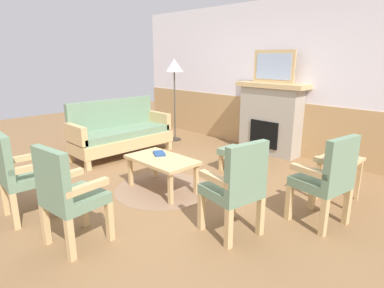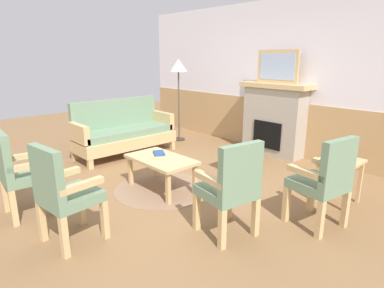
# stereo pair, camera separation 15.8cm
# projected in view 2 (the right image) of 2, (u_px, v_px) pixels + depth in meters

# --- Properties ---
(ground_plane) EXTENTS (14.00, 14.00, 0.00)m
(ground_plane) POSITION_uv_depth(u_px,v_px,m) (173.00, 187.00, 4.41)
(ground_plane) COLOR olive
(wall_back) EXTENTS (7.20, 0.14, 2.70)m
(wall_back) POSITION_uv_depth(u_px,v_px,m) (284.00, 81.00, 5.75)
(wall_back) COLOR white
(wall_back) RESTS_ON ground_plane
(fireplace) EXTENTS (1.30, 0.44, 1.28)m
(fireplace) POSITION_uv_depth(u_px,v_px,m) (274.00, 118.00, 5.77)
(fireplace) COLOR #A39989
(fireplace) RESTS_ON ground_plane
(framed_picture) EXTENTS (0.80, 0.04, 0.56)m
(framed_picture) POSITION_uv_depth(u_px,v_px,m) (277.00, 67.00, 5.53)
(framed_picture) COLOR tan
(framed_picture) RESTS_ON fireplace
(couch) EXTENTS (0.70, 1.80, 0.98)m
(couch) POSITION_uv_depth(u_px,v_px,m) (124.00, 133.00, 5.82)
(couch) COLOR tan
(couch) RESTS_ON ground_plane
(coffee_table) EXTENTS (0.96, 0.56, 0.44)m
(coffee_table) POSITION_uv_depth(u_px,v_px,m) (161.00, 162.00, 4.25)
(coffee_table) COLOR tan
(coffee_table) RESTS_ON ground_plane
(round_rug) EXTENTS (1.28, 1.28, 0.01)m
(round_rug) POSITION_uv_depth(u_px,v_px,m) (162.00, 189.00, 4.36)
(round_rug) COLOR #896B51
(round_rug) RESTS_ON ground_plane
(book_on_table) EXTENTS (0.25, 0.22, 0.03)m
(book_on_table) POSITION_uv_depth(u_px,v_px,m) (159.00, 153.00, 4.40)
(book_on_table) COLOR navy
(book_on_table) RESTS_ON coffee_table
(footstool) EXTENTS (0.40, 0.40, 0.36)m
(footstool) POSITION_uv_depth(u_px,v_px,m) (236.00, 153.00, 4.96)
(footstool) COLOR tan
(footstool) RESTS_ON ground_plane
(armchair_near_fireplace) EXTENTS (0.55, 0.55, 0.98)m
(armchair_near_fireplace) POSITION_uv_depth(u_px,v_px,m) (231.00, 185.00, 3.09)
(armchair_near_fireplace) COLOR tan
(armchair_near_fireplace) RESTS_ON ground_plane
(armchair_by_window_left) EXTENTS (0.55, 0.55, 0.98)m
(armchair_by_window_left) POSITION_uv_depth(u_px,v_px,m) (325.00, 179.00, 3.26)
(armchair_by_window_left) COLOR tan
(armchair_by_window_left) RESTS_ON ground_plane
(armchair_front_left) EXTENTS (0.53, 0.53, 0.98)m
(armchair_front_left) POSITION_uv_depth(u_px,v_px,m) (63.00, 191.00, 2.97)
(armchair_front_left) COLOR tan
(armchair_front_left) RESTS_ON ground_plane
(armchair_front_center) EXTENTS (0.50, 0.50, 0.98)m
(armchair_front_center) POSITION_uv_depth(u_px,v_px,m) (19.00, 170.00, 3.52)
(armchair_front_center) COLOR tan
(armchair_front_center) RESTS_ON ground_plane
(side_table) EXTENTS (0.44, 0.44, 0.55)m
(side_table) POSITION_uv_depth(u_px,v_px,m) (340.00, 169.00, 3.85)
(side_table) COLOR tan
(side_table) RESTS_ON ground_plane
(floor_lamp_by_couch) EXTENTS (0.36, 0.36, 1.68)m
(floor_lamp_by_couch) POSITION_uv_depth(u_px,v_px,m) (178.00, 71.00, 6.50)
(floor_lamp_by_couch) COLOR #332D28
(floor_lamp_by_couch) RESTS_ON ground_plane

